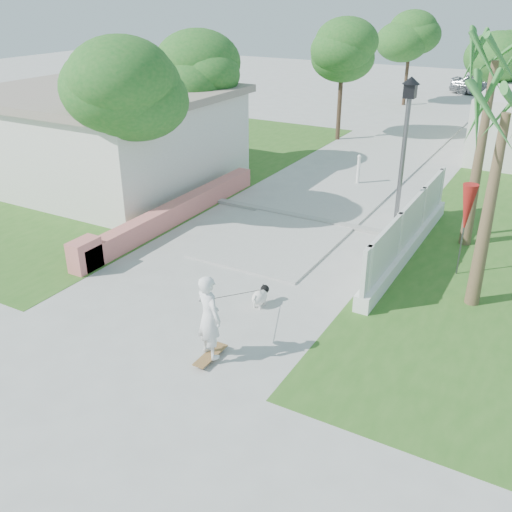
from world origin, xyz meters
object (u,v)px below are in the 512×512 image
Objects in this scene: bollard at (359,169)px; patio_umbrella at (467,210)px; street_lamp at (403,158)px; skateboarder at (217,310)px; dog at (261,296)px; parked_car at (485,85)px.

patio_umbrella reaches higher than bollard.
bollard is 0.47× the size of patio_umbrella.
skateboarder is (-1.45, -6.58, -1.56)m from street_lamp.
street_lamp is at bearing 152.24° from patio_umbrella.
dog is (-3.45, -3.71, -1.44)m from patio_umbrella.
skateboarder is (-3.35, -5.58, -0.82)m from patio_umbrella.
dog is at bearing -82.90° from bollard.
patio_umbrella is at bearing -98.32° from skateboarder.
street_lamp is 2.27m from patio_umbrella.
bollard is 9.29m from dog.
bollard is at bearing 120.96° from street_lamp.
street_lamp is at bearing -79.77° from skateboarder.
dog is at bearing -64.30° from skateboarder.
dog is 0.15× the size of parked_car.
dog is (1.15, -9.21, -0.34)m from bollard.
bollard is 0.38× the size of skateboarder.
parked_car is (-3.96, 27.07, -0.96)m from patio_umbrella.
parked_car is at bearing 91.92° from dog.
patio_umbrella is 5.27m from dog.
street_lamp reaches higher than dog.
patio_umbrella is 3.53× the size of dog.
patio_umbrella reaches higher than dog.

